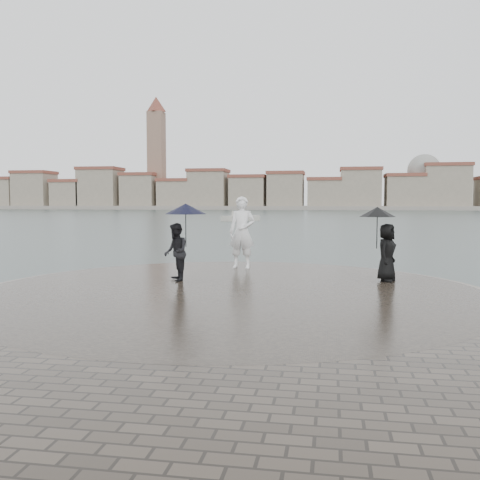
# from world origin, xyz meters

# --- Properties ---
(ground) EXTENTS (400.00, 400.00, 0.00)m
(ground) POSITION_xyz_m (0.00, 0.00, 0.00)
(ground) COLOR #2B3835
(ground) RESTS_ON ground
(kerb_ring) EXTENTS (12.50, 12.50, 0.32)m
(kerb_ring) POSITION_xyz_m (0.00, 3.50, 0.16)
(kerb_ring) COLOR gray
(kerb_ring) RESTS_ON ground
(quay_tip) EXTENTS (11.90, 11.90, 0.36)m
(quay_tip) POSITION_xyz_m (0.00, 3.50, 0.18)
(quay_tip) COLOR #2D261E
(quay_tip) RESTS_ON ground
(statue) EXTENTS (0.86, 0.60, 2.25)m
(statue) POSITION_xyz_m (-0.42, 7.63, 1.49)
(statue) COLOR white
(statue) RESTS_ON quay_tip
(visitor_left) EXTENTS (1.22, 1.10, 2.04)m
(visitor_left) POSITION_xyz_m (-1.60, 4.65, 1.51)
(visitor_left) COLOR black
(visitor_left) RESTS_ON quay_tip
(visitor_right) EXTENTS (1.09, 1.02, 1.95)m
(visitor_right) POSITION_xyz_m (3.70, 5.52, 1.45)
(visitor_right) COLOR black
(visitor_right) RESTS_ON quay_tip
(far_skyline) EXTENTS (260.00, 20.00, 37.00)m
(far_skyline) POSITION_xyz_m (-6.29, 160.71, 5.61)
(far_skyline) COLOR gray
(far_skyline) RESTS_ON ground
(boats) EXTENTS (31.63, 25.73, 1.50)m
(boats) POSITION_xyz_m (4.05, 48.43, 0.38)
(boats) COLOR #BAB6A7
(boats) RESTS_ON ground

